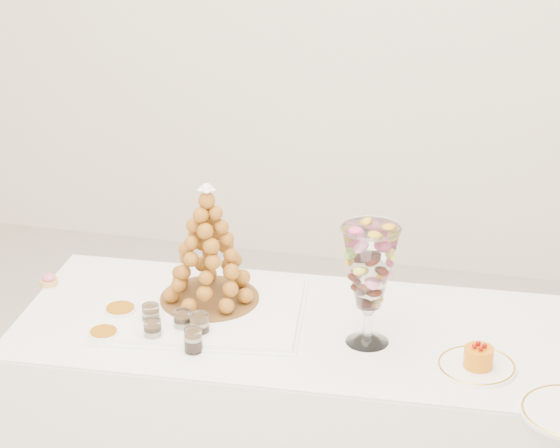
# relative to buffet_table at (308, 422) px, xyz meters

# --- Properties ---
(buffet_table) EXTENTS (1.80, 0.79, 0.67)m
(buffet_table) POSITION_rel_buffet_table_xyz_m (0.00, 0.00, 0.00)
(buffet_table) COLOR white
(buffet_table) RESTS_ON ground
(lace_tray) EXTENTS (0.65, 0.52, 0.02)m
(lace_tray) POSITION_rel_buffet_table_xyz_m (-0.34, 0.01, 0.34)
(lace_tray) COLOR white
(lace_tray) RESTS_ON buffet_table
(macaron_vase) EXTENTS (0.16, 0.16, 0.36)m
(macaron_vase) POSITION_rel_buffet_table_xyz_m (0.18, -0.04, 0.57)
(macaron_vase) COLOR white
(macaron_vase) RESTS_ON buffet_table
(cake_plate) EXTENTS (0.22, 0.22, 0.01)m
(cake_plate) POSITION_rel_buffet_table_xyz_m (0.50, -0.12, 0.34)
(cake_plate) COLOR white
(cake_plate) RESTS_ON buffet_table
(pink_tart) EXTENTS (0.06, 0.06, 0.04)m
(pink_tart) POSITION_rel_buffet_table_xyz_m (-0.87, 0.08, 0.35)
(pink_tart) COLOR tan
(pink_tart) RESTS_ON buffet_table
(verrine_a) EXTENTS (0.06, 0.06, 0.07)m
(verrine_a) POSITION_rel_buffet_table_xyz_m (-0.46, -0.10, 0.37)
(verrine_a) COLOR white
(verrine_a) RESTS_ON buffet_table
(verrine_b) EXTENTS (0.06, 0.06, 0.07)m
(verrine_b) POSITION_rel_buffet_table_xyz_m (-0.36, -0.12, 0.37)
(verrine_b) COLOR white
(verrine_b) RESTS_ON buffet_table
(verrine_c) EXTENTS (0.07, 0.07, 0.08)m
(verrine_c) POSITION_rel_buffet_table_xyz_m (-0.30, -0.14, 0.37)
(verrine_c) COLOR white
(verrine_c) RESTS_ON buffet_table
(verrine_d) EXTENTS (0.06, 0.06, 0.07)m
(verrine_d) POSITION_rel_buffet_table_xyz_m (-0.42, -0.19, 0.37)
(verrine_d) COLOR white
(verrine_d) RESTS_ON buffet_table
(verrine_e) EXTENTS (0.06, 0.06, 0.07)m
(verrine_e) POSITION_rel_buffet_table_xyz_m (-0.29, -0.22, 0.37)
(verrine_e) COLOR white
(verrine_e) RESTS_ON buffet_table
(ramekin_back) EXTENTS (0.10, 0.10, 0.03)m
(ramekin_back) POSITION_rel_buffet_table_xyz_m (-0.57, -0.07, 0.35)
(ramekin_back) COLOR white
(ramekin_back) RESTS_ON buffet_table
(ramekin_front) EXTENTS (0.09, 0.09, 0.03)m
(ramekin_front) POSITION_rel_buffet_table_xyz_m (-0.57, -0.22, 0.35)
(ramekin_front) COLOR white
(ramekin_front) RESTS_ON buffet_table
(croquembouche) EXTENTS (0.31, 0.31, 0.38)m
(croquembouche) POSITION_rel_buffet_table_xyz_m (-0.33, 0.07, 0.54)
(croquembouche) COLOR brown
(croquembouche) RESTS_ON lace_tray
(mousse_cake) EXTENTS (0.08, 0.08, 0.07)m
(mousse_cake) POSITION_rel_buffet_table_xyz_m (0.51, -0.13, 0.38)
(mousse_cake) COLOR #D16D09
(mousse_cake) RESTS_ON cake_plate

